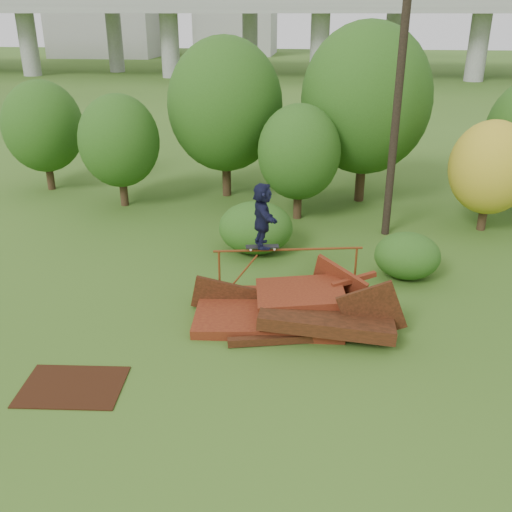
# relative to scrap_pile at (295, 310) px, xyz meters

# --- Properties ---
(ground) EXTENTS (240.00, 240.00, 0.00)m
(ground) POSITION_rel_scrap_pile_xyz_m (-0.28, -1.47, -0.34)
(ground) COLOR #2D5116
(ground) RESTS_ON ground
(scrap_pile) EXTENTS (5.69, 3.24, 1.91)m
(scrap_pile) POSITION_rel_scrap_pile_xyz_m (0.00, 0.00, 0.00)
(scrap_pile) COLOR #51180E
(scrap_pile) RESTS_ON ground
(grind_rail) EXTENTS (3.98, 0.79, 1.65)m
(grind_rail) POSITION_rel_scrap_pile_xyz_m (-0.26, 1.03, 0.94)
(grind_rail) COLOR #673210
(grind_rail) RESTS_ON ground
(skateboard) EXTENTS (0.91, 0.39, 0.09)m
(skateboard) POSITION_rel_scrap_pile_xyz_m (-0.95, 0.90, 1.38)
(skateboard) COLOR black
(skateboard) RESTS_ON grind_rail
(skater) EXTENTS (0.94, 1.69, 1.74)m
(skater) POSITION_rel_scrap_pile_xyz_m (-0.95, 0.90, 2.27)
(skater) COLOR #141632
(skater) RESTS_ON skateboard
(flat_plate) EXTENTS (2.29, 1.72, 0.03)m
(flat_plate) POSITION_rel_scrap_pile_xyz_m (-4.63, -3.39, -0.33)
(flat_plate) COLOR black
(flat_plate) RESTS_ON ground
(tree_0) EXTENTS (3.24, 3.24, 4.58)m
(tree_0) POSITION_rel_scrap_pile_xyz_m (-7.61, 8.99, 2.36)
(tree_0) COLOR black
(tree_0) RESTS_ON ground
(tree_1) EXTENTS (4.80, 4.80, 6.68)m
(tree_1) POSITION_rel_scrap_pile_xyz_m (-3.57, 10.88, 3.57)
(tree_1) COLOR black
(tree_1) RESTS_ON ground
(tree_2) EXTENTS (3.14, 3.14, 4.43)m
(tree_2) POSITION_rel_scrap_pile_xyz_m (-0.33, 8.20, 2.27)
(tree_2) COLOR black
(tree_2) RESTS_ON ground
(tree_3) EXTENTS (5.24, 5.24, 7.27)m
(tree_3) POSITION_rel_scrap_pile_xyz_m (2.20, 10.79, 3.91)
(tree_3) COLOR black
(tree_3) RESTS_ON ground
(tree_4) EXTENTS (2.94, 2.94, 4.05)m
(tree_4) POSITION_rel_scrap_pile_xyz_m (6.55, 7.69, 2.01)
(tree_4) COLOR black
(tree_4) RESTS_ON ground
(tree_6) EXTENTS (3.47, 3.47, 4.85)m
(tree_6) POSITION_rel_scrap_pile_xyz_m (-11.70, 10.88, 2.50)
(tree_6) COLOR black
(tree_6) RESTS_ON ground
(shrub_left) EXTENTS (2.48, 2.29, 1.72)m
(shrub_left) POSITION_rel_scrap_pile_xyz_m (-1.56, 4.64, 0.51)
(shrub_left) COLOR #224312
(shrub_left) RESTS_ON ground
(shrub_right) EXTENTS (1.98, 1.81, 1.40)m
(shrub_right) POSITION_rel_scrap_pile_xyz_m (3.23, 3.17, 0.36)
(shrub_right) COLOR #224312
(shrub_right) RESTS_ON ground
(utility_pole) EXTENTS (1.40, 0.28, 10.69)m
(utility_pole) POSITION_rel_scrap_pile_xyz_m (2.96, 6.85, 5.07)
(utility_pole) COLOR black
(utility_pole) RESTS_ON ground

